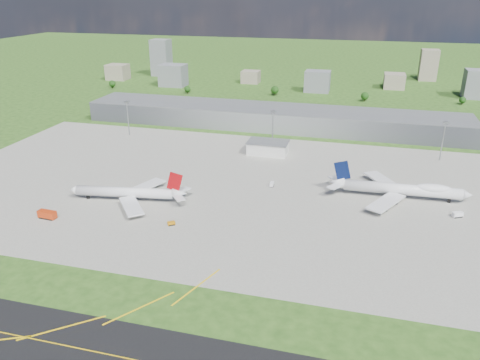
% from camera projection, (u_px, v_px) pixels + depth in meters
% --- Properties ---
extents(ground, '(1400.00, 1400.00, 0.00)m').
position_uv_depth(ground, '(268.00, 132.00, 361.45)').
color(ground, '#284B17').
rests_on(ground, ground).
extents(apron, '(360.00, 190.00, 0.08)m').
position_uv_depth(apron, '(246.00, 188.00, 260.81)').
color(apron, gray).
rests_on(apron, ground).
extents(terminal, '(300.00, 42.00, 15.00)m').
position_uv_depth(terminal, '(272.00, 117.00, 371.97)').
color(terminal, gray).
rests_on(terminal, ground).
extents(ops_building, '(26.00, 16.00, 8.00)m').
position_uv_depth(ops_building, '(268.00, 148.00, 312.89)').
color(ops_building, silver).
rests_on(ops_building, ground).
extents(mast_west, '(3.50, 2.00, 25.90)m').
position_uv_depth(mast_west, '(127.00, 112.00, 347.06)').
color(mast_west, gray).
rests_on(mast_west, ground).
extents(mast_center, '(3.50, 2.00, 25.90)m').
position_uv_depth(mast_center, '(273.00, 122.00, 321.05)').
color(mast_center, gray).
rests_on(mast_center, ground).
extents(mast_east, '(3.50, 2.00, 25.90)m').
position_uv_depth(mast_east, '(444.00, 134.00, 295.04)').
color(mast_east, gray).
rests_on(mast_east, ground).
extents(airliner_red_twin, '(62.77, 48.46, 17.26)m').
position_uv_depth(airliner_red_twin, '(129.00, 193.00, 243.10)').
color(airliner_red_twin, white).
rests_on(airliner_red_twin, ground).
extents(airliner_blue_quad, '(72.24, 56.70, 18.88)m').
position_uv_depth(airliner_blue_quad, '(402.00, 189.00, 245.67)').
color(airliner_blue_quad, white).
rests_on(airliner_blue_quad, ground).
extents(fire_truck, '(9.24, 4.09, 3.96)m').
position_uv_depth(fire_truck, '(47.00, 215.00, 225.43)').
color(fire_truck, red).
rests_on(fire_truck, ground).
extents(tug_yellow, '(4.03, 3.72, 1.76)m').
position_uv_depth(tug_yellow, '(171.00, 224.00, 219.38)').
color(tug_yellow, '#C17A0B').
rests_on(tug_yellow, ground).
extents(van_white_near, '(2.20, 4.51, 2.30)m').
position_uv_depth(van_white_near, '(272.00, 184.00, 262.24)').
color(van_white_near, white).
rests_on(van_white_near, ground).
extents(van_white_far, '(5.65, 4.52, 2.63)m').
position_uv_depth(van_white_far, '(457.00, 215.00, 226.88)').
color(van_white_far, white).
rests_on(van_white_far, ground).
extents(bldg_far_w, '(24.00, 20.00, 18.00)m').
position_uv_depth(bldg_far_w, '(118.00, 72.00, 561.87)').
color(bldg_far_w, gray).
rests_on(bldg_far_w, ground).
extents(bldg_w, '(28.00, 22.00, 24.00)m').
position_uv_depth(bldg_w, '(173.00, 75.00, 523.94)').
color(bldg_w, slate).
rests_on(bldg_w, ground).
extents(bldg_cw, '(20.00, 18.00, 14.00)m').
position_uv_depth(bldg_cw, '(251.00, 77.00, 542.66)').
color(bldg_cw, gray).
rests_on(bldg_cw, ground).
extents(bldg_c, '(26.00, 20.00, 22.00)m').
position_uv_depth(bldg_c, '(317.00, 81.00, 495.42)').
color(bldg_c, slate).
rests_on(bldg_c, ground).
extents(bldg_ce, '(22.00, 24.00, 16.00)m').
position_uv_depth(bldg_ce, '(394.00, 81.00, 513.38)').
color(bldg_ce, gray).
rests_on(bldg_ce, ground).
extents(bldg_e, '(30.00, 22.00, 28.00)m').
position_uv_depth(bldg_e, '(480.00, 84.00, 465.37)').
color(bldg_e, slate).
rests_on(bldg_e, ground).
extents(bldg_tall_w, '(22.00, 20.00, 44.00)m').
position_uv_depth(bldg_tall_w, '(161.00, 58.00, 583.16)').
color(bldg_tall_w, slate).
rests_on(bldg_tall_w, ground).
extents(bldg_tall_e, '(20.00, 18.00, 36.00)m').
position_uv_depth(bldg_tall_e, '(429.00, 65.00, 553.69)').
color(bldg_tall_e, gray).
rests_on(bldg_tall_e, ground).
extents(tree_far_w, '(7.20, 7.20, 8.80)m').
position_uv_depth(tree_far_w, '(112.00, 84.00, 513.94)').
color(tree_far_w, '#382314').
rests_on(tree_far_w, ground).
extents(tree_w, '(6.75, 6.75, 8.25)m').
position_uv_depth(tree_w, '(187.00, 89.00, 488.31)').
color(tree_w, '#382314').
rests_on(tree_w, ground).
extents(tree_c, '(8.10, 8.10, 9.90)m').
position_uv_depth(tree_c, '(275.00, 90.00, 480.06)').
color(tree_c, '#382314').
rests_on(tree_c, ground).
extents(tree_e, '(7.65, 7.65, 9.35)m').
position_uv_depth(tree_e, '(365.00, 96.00, 454.44)').
color(tree_e, '#382314').
rests_on(tree_e, ground).
extents(tree_far_e, '(6.30, 6.30, 7.70)m').
position_uv_depth(tree_far_e, '(463.00, 100.00, 442.46)').
color(tree_far_e, '#382314').
rests_on(tree_far_e, ground).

